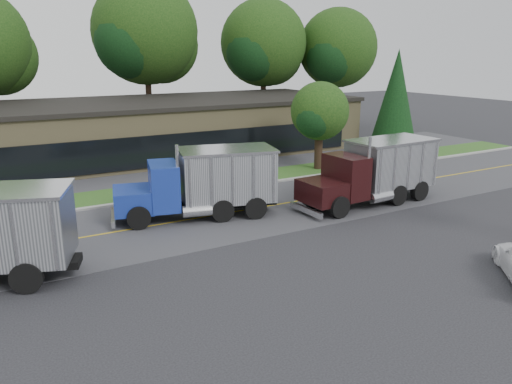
{
  "coord_description": "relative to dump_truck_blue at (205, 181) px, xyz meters",
  "views": [
    {
      "loc": [
        -10.73,
        -12.82,
        7.89
      ],
      "look_at": [
        -0.0,
        6.19,
        1.8
      ],
      "focal_mm": 35.0,
      "sensor_mm": 36.0,
      "label": 1
    }
  ],
  "objects": [
    {
      "name": "evergreen_right",
      "position": [
        21.2,
        8.84,
        2.74
      ],
      "size": [
        3.64,
        3.64,
        8.27
      ],
      "color": "#382619",
      "rests_on": "ground"
    },
    {
      "name": "strip_mall",
      "position": [
        3.2,
        16.84,
        0.2
      ],
      "size": [
        32.0,
        12.0,
        4.0
      ],
      "primitive_type": "cube",
      "color": "#97865C",
      "rests_on": "ground"
    },
    {
      "name": "tree_verge",
      "position": [
        11.26,
        5.89,
        2.06
      ],
      "size": [
        4.26,
        4.01,
        6.07
      ],
      "color": "#382619",
      "rests_on": "ground"
    },
    {
      "name": "tree_far_c",
      "position": [
        5.36,
        24.96,
        7.56
      ],
      "size": [
        10.28,
        9.68,
        14.67
      ],
      "color": "#382619",
      "rests_on": "ground"
    },
    {
      "name": "tree_far_e",
      "position": [
        25.33,
        21.94,
        6.22
      ],
      "size": [
        8.82,
        8.3,
        12.58
      ],
      "color": "#382619",
      "rests_on": "ground"
    },
    {
      "name": "ground",
      "position": [
        1.2,
        -9.16,
        -1.8
      ],
      "size": [
        140.0,
        140.0,
        0.0
      ],
      "primitive_type": "plane",
      "color": "#38383E",
      "rests_on": "ground"
    },
    {
      "name": "far_parking",
      "position": [
        1.2,
        10.84,
        -1.8
      ],
      "size": [
        60.0,
        7.0,
        0.02
      ],
      "primitive_type": "cube",
      "color": "#4C4C51",
      "rests_on": "ground"
    },
    {
      "name": "dump_truck_blue",
      "position": [
        0.0,
        0.0,
        0.0
      ],
      "size": [
        8.22,
        4.31,
        3.36
      ],
      "rotation": [
        0.0,
        0.0,
        2.9
      ],
      "color": "black",
      "rests_on": "ground"
    },
    {
      "name": "grass_verge",
      "position": [
        1.2,
        5.84,
        -1.8
      ],
      "size": [
        60.0,
        3.4,
        0.03
      ],
      "primitive_type": "cube",
      "color": "#274C1A",
      "rests_on": "ground"
    },
    {
      "name": "tree_far_d",
      "position": [
        17.34,
        23.95,
        6.68
      ],
      "size": [
        9.32,
        8.77,
        13.29
      ],
      "color": "#382619",
      "rests_on": "ground"
    },
    {
      "name": "dump_truck_maroon",
      "position": [
        9.0,
        -2.27,
        0.0
      ],
      "size": [
        8.33,
        2.98,
        3.36
      ],
      "rotation": [
        0.0,
        0.0,
        3.19
      ],
      "color": "black",
      "rests_on": "ground"
    },
    {
      "name": "road",
      "position": [
        1.2,
        -0.16,
        -1.8
      ],
      "size": [
        60.0,
        8.0,
        0.02
      ],
      "primitive_type": "cube",
      "color": "#4C4C51",
      "rests_on": "ground"
    },
    {
      "name": "center_line",
      "position": [
        1.2,
        -0.16,
        -1.8
      ],
      "size": [
        60.0,
        0.12,
        0.01
      ],
      "primitive_type": "cube",
      "color": "gold",
      "rests_on": "ground"
    },
    {
      "name": "curb",
      "position": [
        1.2,
        4.04,
        -1.8
      ],
      "size": [
        60.0,
        0.3,
        0.12
      ],
      "primitive_type": "cube",
      "color": "#9E9E99",
      "rests_on": "ground"
    }
  ]
}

